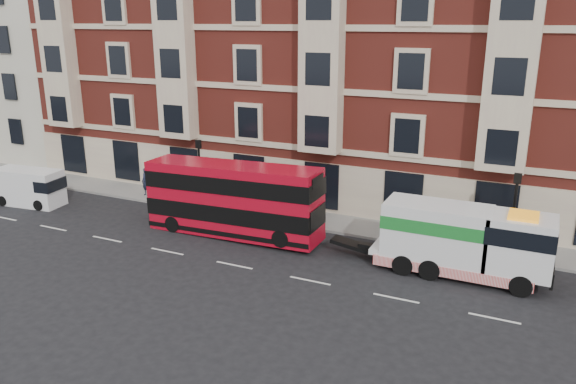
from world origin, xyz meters
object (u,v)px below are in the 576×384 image
at_px(double_decker_bus, 233,198).
at_px(box_van, 29,187).
at_px(tow_truck, 461,240).
at_px(pedestrian, 146,182).

bearing_deg(double_decker_bus, box_van, -176.68).
bearing_deg(box_van, double_decker_bus, -3.23).
bearing_deg(tow_truck, pedestrian, 170.52).
height_order(double_decker_bus, pedestrian, double_decker_bus).
bearing_deg(pedestrian, double_decker_bus, -8.75).
relative_size(tow_truck, pedestrian, 4.23).
bearing_deg(tow_truck, double_decker_bus, 180.00).
height_order(tow_truck, box_van, tow_truck).
bearing_deg(pedestrian, box_van, -130.95).
distance_m(tow_truck, box_van, 26.79).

